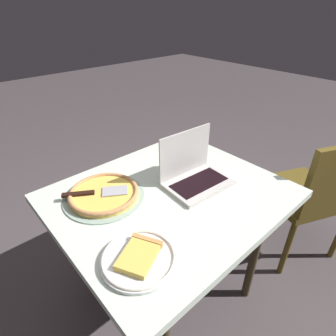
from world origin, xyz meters
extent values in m
plane|color=#473F41|center=(0.00, 0.00, 0.00)|extent=(12.00, 12.00, 0.00)
cube|color=silver|center=(0.00, 0.00, 0.71)|extent=(1.01, 0.86, 0.04)
cylinder|color=#39301C|center=(0.32, -0.32, 0.35)|extent=(0.04, 0.04, 0.69)
cylinder|color=#39301C|center=(-0.32, 0.32, 0.35)|extent=(0.04, 0.04, 0.69)
cylinder|color=#39301C|center=(0.32, 0.32, 0.35)|extent=(0.04, 0.04, 0.69)
cube|color=#BDB7B3|center=(0.14, -0.05, 0.74)|extent=(0.32, 0.23, 0.02)
cube|color=black|center=(0.14, -0.05, 0.75)|extent=(0.28, 0.15, 0.00)
cube|color=#BDB7B3|center=(0.15, 0.06, 0.86)|extent=(0.30, 0.03, 0.23)
cube|color=#344A98|center=(0.15, 0.06, 0.86)|extent=(0.27, 0.02, 0.20)
cylinder|color=silver|center=(-0.34, -0.21, 0.74)|extent=(0.26, 0.26, 0.01)
torus|color=white|center=(-0.34, -0.21, 0.75)|extent=(0.25, 0.25, 0.01)
cube|color=#DDBB4E|center=(-0.34, -0.21, 0.75)|extent=(0.18, 0.16, 0.02)
cube|color=#CE894A|center=(-0.27, -0.18, 0.75)|extent=(0.07, 0.11, 0.03)
cylinder|color=#92AA9A|center=(-0.24, 0.18, 0.73)|extent=(0.36, 0.36, 0.01)
cylinder|color=#E5BD4F|center=(-0.24, 0.18, 0.74)|extent=(0.30, 0.30, 0.02)
torus|color=tan|center=(-0.24, 0.18, 0.75)|extent=(0.31, 0.31, 0.02)
cube|color=#A8A7AD|center=(-0.20, 0.15, 0.76)|extent=(0.13, 0.12, 0.00)
cube|color=black|center=(-0.33, 0.23, 0.76)|extent=(0.13, 0.09, 0.01)
cube|color=silver|center=(0.37, 0.19, 0.73)|extent=(0.13, 0.11, 0.00)
cube|color=black|center=(0.31, 0.13, 0.73)|extent=(0.08, 0.07, 0.01)
cube|color=brown|center=(0.88, -0.27, 0.44)|extent=(0.59, 0.59, 0.04)
cylinder|color=brown|center=(1.15, -0.17, 0.21)|extent=(0.03, 0.03, 0.42)
cylinder|color=brown|center=(0.77, 0.00, 0.21)|extent=(0.03, 0.03, 0.42)
cylinder|color=brown|center=(0.61, -0.38, 0.21)|extent=(0.03, 0.03, 0.42)
camera|label=1|loc=(-0.67, -0.73, 1.48)|focal=28.91mm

